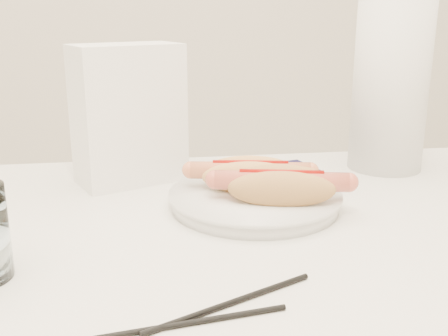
{
  "coord_description": "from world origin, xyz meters",
  "views": [
    {
      "loc": [
        -0.06,
        -0.65,
        1.04
      ],
      "look_at": [
        0.05,
        0.08,
        0.82
      ],
      "focal_mm": 43.14,
      "sensor_mm": 36.0,
      "label": 1
    }
  ],
  "objects": [
    {
      "name": "table",
      "position": [
        0.0,
        0.0,
        0.69
      ],
      "size": [
        1.2,
        0.8,
        0.75
      ],
      "color": "white",
      "rests_on": "ground"
    },
    {
      "name": "plate",
      "position": [
        0.1,
        0.1,
        0.76
      ],
      "size": [
        0.26,
        0.26,
        0.02
      ],
      "primitive_type": "cylinder",
      "rotation": [
        0.0,
        0.0,
        -0.04
      ],
      "color": "silver",
      "rests_on": "table"
    },
    {
      "name": "hotdog_left",
      "position": [
        0.1,
        0.12,
        0.79
      ],
      "size": [
        0.18,
        0.1,
        0.05
      ],
      "rotation": [
        0.0,
        0.0,
        -0.17
      ],
      "color": "#E2A35A",
      "rests_on": "plate"
    },
    {
      "name": "hotdog_right",
      "position": [
        0.13,
        0.06,
        0.8
      ],
      "size": [
        0.19,
        0.1,
        0.05
      ],
      "rotation": [
        0.0,
        0.0,
        -0.21
      ],
      "color": "tan",
      "rests_on": "plate"
    },
    {
      "name": "chopstick_near",
      "position": [
        0.02,
        -0.17,
        0.75
      ],
      "size": [
        0.19,
        0.09,
        0.01
      ],
      "primitive_type": "cylinder",
      "rotation": [
        0.0,
        1.57,
        0.45
      ],
      "color": "black",
      "rests_on": "table"
    },
    {
      "name": "chopstick_far",
      "position": [
        -0.02,
        -0.2,
        0.75
      ],
      "size": [
        0.19,
        0.03,
        0.01
      ],
      "primitive_type": "cylinder",
      "rotation": [
        0.0,
        1.57,
        0.15
      ],
      "color": "black",
      "rests_on": "table"
    },
    {
      "name": "napkin_box",
      "position": [
        -0.09,
        0.26,
        0.87
      ],
      "size": [
        0.2,
        0.16,
        0.23
      ],
      "primitive_type": "cube",
      "rotation": [
        0.0,
        0.0,
        0.41
      ],
      "color": "white",
      "rests_on": "table"
    },
    {
      "name": "navy_napkin",
      "position": [
        0.17,
        0.22,
        0.75
      ],
      "size": [
        0.21,
        0.21,
        0.01
      ],
      "primitive_type": "cube",
      "rotation": [
        0.0,
        0.0,
        0.29
      ],
      "color": "#121135",
      "rests_on": "table"
    },
    {
      "name": "paper_towel_roll",
      "position": [
        0.39,
        0.28,
        0.9
      ],
      "size": [
        0.14,
        0.14,
        0.3
      ],
      "primitive_type": "cylinder",
      "rotation": [
        0.0,
        0.0,
        -0.02
      ],
      "color": "white",
      "rests_on": "table"
    }
  ]
}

